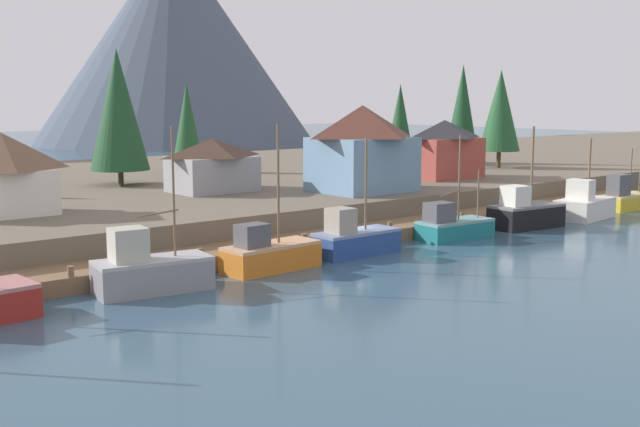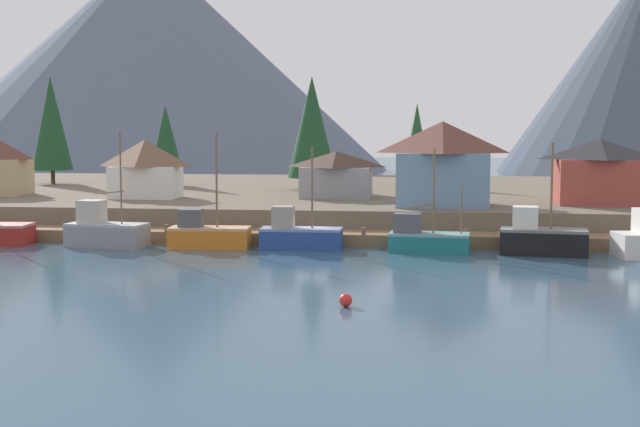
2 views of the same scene
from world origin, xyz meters
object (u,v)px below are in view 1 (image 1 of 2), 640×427
fishing_boat_grey (149,270)px  fishing_boat_black (525,213)px  house_white (3,173)px  conifer_mid_right (187,122)px  fishing_boat_orange (269,254)px  fishing_boat_white (584,206)px  fishing_boat_yellow (626,198)px  house_grey (212,165)px  house_blue (362,147)px  house_red (444,149)px  conifer_centre (118,110)px  fishing_boat_blue (354,239)px  conifer_mid_left (500,111)px  fishing_boat_teal (453,226)px  conifer_back_left (400,117)px  conifer_near_left (462,109)px

fishing_boat_grey → fishing_boat_black: 33.78m
fishing_boat_black → house_white: 40.09m
conifer_mid_right → fishing_boat_orange: bearing=-112.8°
fishing_boat_white → fishing_boat_grey: bearing=171.3°
fishing_boat_yellow → house_grey: (-34.15, 19.44, 3.77)m
fishing_boat_white → fishing_boat_black: bearing=169.8°
fishing_boat_black → house_grey: bearing=137.6°
conifer_mid_right → fishing_boat_grey: bearing=-122.5°
fishing_boat_white → house_white: 47.77m
fishing_boat_black → fishing_boat_yellow: size_ratio=1.31×
fishing_boat_black → house_blue: (-7.19, 11.93, 5.10)m
fishing_boat_grey → fishing_boat_yellow: bearing=8.6°
house_red → conifer_centre: (-28.22, 15.05, 4.01)m
fishing_boat_blue → conifer_mid_left: bearing=24.6°
fishing_boat_white → conifer_centre: bearing=126.1°
fishing_boat_blue → conifer_mid_left: size_ratio=0.70×
fishing_boat_teal → conifer_centre: (-12.84, 29.71, 8.52)m
fishing_boat_grey → fishing_boat_teal: fishing_boat_grey is taller
fishing_boat_black → fishing_boat_yellow: fishing_boat_black is taller
fishing_boat_grey → fishing_boat_blue: bearing=9.9°
fishing_boat_orange → conifer_mid_right: (15.64, 37.15, 7.01)m
conifer_back_left → house_grey: bearing=-163.2°
fishing_boat_grey → conifer_centre: size_ratio=0.72×
house_white → house_grey: (18.61, 3.08, -0.59)m
conifer_back_left → conifer_centre: bearing=179.8°
conifer_near_left → conifer_mid_left: bearing=-104.2°
conifer_mid_left → conifer_centre: (-42.31, 11.02, 0.35)m
house_white → conifer_near_left: 59.76m
house_white → conifer_centre: size_ratio=0.53×
fishing_boat_orange → fishing_boat_yellow: 42.16m
fishing_boat_white → conifer_mid_left: (12.69, 19.29, 8.03)m
fishing_boat_teal → conifer_centre: bearing=117.6°
fishing_boat_teal → house_red: 21.71m
house_red → conifer_back_left: (8.66, 14.95, 2.76)m
fishing_boat_blue → fishing_boat_white: bearing=-2.4°
fishing_boat_blue → fishing_boat_white: (26.55, -0.82, 0.05)m
conifer_mid_right → conifer_back_left: bearing=-16.6°
conifer_mid_right → conifer_mid_left: bearing=-30.9°
fishing_boat_yellow → conifer_near_left: 27.70m
fishing_boat_black → conifer_back_left: 34.44m
fishing_boat_grey → house_red: size_ratio=1.16×
house_grey → conifer_centre: size_ratio=0.57×
house_red → conifer_near_left: bearing=35.3°
conifer_mid_right → conifer_centre: bearing=-147.0°
house_blue → conifer_mid_left: 29.15m
house_blue → fishing_boat_yellow: bearing=-25.6°
house_grey → house_blue: house_blue is taller
fishing_boat_black → fishing_boat_blue: bearing=-175.4°
house_grey → conifer_back_left: conifer_back_left is taller
fishing_boat_orange → house_blue: (18.33, 11.60, 5.29)m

